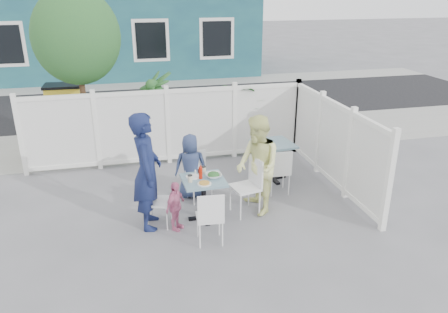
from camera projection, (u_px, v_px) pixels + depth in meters
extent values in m
plane|color=slate|center=(181.00, 215.00, 7.29)|extent=(80.00, 80.00, 0.00)
cube|color=gray|center=(159.00, 141.00, 10.73)|extent=(24.00, 2.60, 0.01)
cube|color=black|center=(147.00, 104.00, 14.07)|extent=(24.00, 5.00, 0.01)
cube|color=gray|center=(141.00, 84.00, 16.88)|extent=(24.00, 1.60, 0.01)
cube|color=#1A4657|center=(120.00, 0.00, 18.75)|extent=(11.00, 6.00, 6.00)
cube|color=black|center=(55.00, 43.00, 16.02)|extent=(1.20, 0.04, 1.40)
cube|color=black|center=(164.00, 40.00, 16.89)|extent=(1.20, 0.04, 1.40)
cube|color=white|center=(168.00, 126.00, 9.18)|extent=(5.80, 0.04, 1.40)
cube|color=white|center=(166.00, 92.00, 8.91)|extent=(5.86, 0.08, 0.08)
cube|color=white|center=(170.00, 160.00, 9.46)|extent=(5.86, 0.08, 0.12)
cube|color=white|center=(334.00, 143.00, 8.19)|extent=(0.04, 3.60, 1.40)
cube|color=white|center=(337.00, 105.00, 7.92)|extent=(0.08, 3.66, 0.08)
cube|color=white|center=(330.00, 180.00, 8.47)|extent=(0.08, 3.66, 0.12)
cylinder|color=#382316|center=(84.00, 103.00, 9.49)|extent=(0.12, 0.12, 2.40)
ellipsoid|color=#21522A|center=(76.00, 37.00, 8.97)|extent=(1.80, 1.62, 1.98)
cube|color=gold|center=(67.00, 117.00, 10.19)|extent=(0.78, 0.57, 1.43)
imported|color=#21522A|center=(155.00, 113.00, 9.74)|extent=(1.25, 1.25, 1.84)
imported|color=#21522A|center=(240.00, 115.00, 10.12)|extent=(1.88, 1.88, 1.58)
cube|color=slate|center=(203.00, 180.00, 6.96)|extent=(0.69, 0.69, 0.04)
cylinder|color=black|center=(204.00, 200.00, 7.08)|extent=(0.08, 0.08, 0.65)
cube|color=black|center=(204.00, 217.00, 7.20)|extent=(0.53, 0.09, 0.04)
cube|color=black|center=(204.00, 217.00, 7.20)|extent=(0.09, 0.53, 0.04)
cube|color=slate|center=(274.00, 144.00, 8.38)|extent=(0.80, 0.80, 0.04)
cylinder|color=black|center=(273.00, 162.00, 8.52)|extent=(0.08, 0.08, 0.70)
cube|color=black|center=(272.00, 178.00, 8.65)|extent=(0.57, 0.15, 0.04)
cube|color=black|center=(272.00, 178.00, 8.65)|extent=(0.15, 0.57, 0.04)
cube|color=white|center=(159.00, 201.00, 6.87)|extent=(0.47, 0.48, 0.04)
cube|color=white|center=(147.00, 188.00, 6.80)|extent=(0.14, 0.38, 0.41)
cylinder|color=white|center=(171.00, 208.00, 7.09)|extent=(0.02, 0.02, 0.41)
cylinder|color=white|center=(167.00, 219.00, 6.78)|extent=(0.02, 0.02, 0.41)
cylinder|color=white|center=(152.00, 208.00, 7.11)|extent=(0.02, 0.02, 0.41)
cylinder|color=white|center=(147.00, 218.00, 6.80)|extent=(0.02, 0.02, 0.41)
cube|color=white|center=(245.00, 188.00, 7.21)|extent=(0.50, 0.52, 0.04)
cube|color=white|center=(256.00, 171.00, 7.20)|extent=(0.12, 0.43, 0.47)
cylinder|color=white|center=(241.00, 207.00, 7.07)|extent=(0.03, 0.03, 0.47)
cylinder|color=white|center=(230.00, 198.00, 7.38)|extent=(0.03, 0.03, 0.47)
cylinder|color=white|center=(260.00, 203.00, 7.21)|extent=(0.03, 0.03, 0.47)
cylinder|color=white|center=(249.00, 194.00, 7.53)|extent=(0.03, 0.03, 0.47)
cube|color=white|center=(199.00, 178.00, 7.68)|extent=(0.46, 0.45, 0.04)
cube|color=white|center=(195.00, 162.00, 7.74)|extent=(0.39, 0.10, 0.42)
cylinder|color=white|center=(212.00, 191.00, 7.69)|extent=(0.02, 0.02, 0.42)
cylinder|color=white|center=(194.00, 194.00, 7.56)|extent=(0.02, 0.02, 0.42)
cylinder|color=white|center=(205.00, 184.00, 7.96)|extent=(0.02, 0.02, 0.42)
cylinder|color=white|center=(187.00, 187.00, 7.83)|extent=(0.02, 0.02, 0.42)
cube|color=white|center=(210.00, 217.00, 6.40)|extent=(0.41, 0.40, 0.04)
cube|color=white|center=(211.00, 209.00, 6.16)|extent=(0.39, 0.06, 0.41)
cylinder|color=white|center=(198.00, 225.00, 6.60)|extent=(0.02, 0.02, 0.41)
cylinder|color=white|center=(219.00, 223.00, 6.65)|extent=(0.02, 0.02, 0.41)
cylinder|color=white|center=(200.00, 236.00, 6.31)|extent=(0.02, 0.02, 0.41)
cylinder|color=white|center=(222.00, 234.00, 6.36)|extent=(0.02, 0.02, 0.41)
cube|color=white|center=(278.00, 171.00, 7.97)|extent=(0.40, 0.38, 0.04)
cube|color=white|center=(282.00, 163.00, 7.72)|extent=(0.39, 0.04, 0.42)
cylinder|color=white|center=(266.00, 179.00, 8.16)|extent=(0.02, 0.02, 0.42)
cylinder|color=white|center=(283.00, 178.00, 8.22)|extent=(0.02, 0.02, 0.42)
cylinder|color=white|center=(271.00, 186.00, 7.87)|extent=(0.02, 0.02, 0.42)
cylinder|color=white|center=(289.00, 185.00, 7.93)|extent=(0.02, 0.02, 0.42)
imported|color=#151D47|center=(147.00, 171.00, 6.67)|extent=(0.51, 0.72, 1.87)
imported|color=#E3EC49|center=(258.00, 166.00, 7.14)|extent=(0.71, 0.87, 1.67)
imported|color=navy|center=(191.00, 166.00, 7.76)|extent=(0.61, 0.44, 1.17)
imported|color=pink|center=(175.00, 206.00, 6.74)|extent=(0.46, 0.49, 0.81)
cylinder|color=white|center=(204.00, 184.00, 6.77)|extent=(0.22, 0.22, 0.01)
cylinder|color=white|center=(193.00, 177.00, 7.02)|extent=(0.23, 0.23, 0.02)
imported|color=white|center=(214.00, 176.00, 7.00)|extent=(0.26, 0.26, 0.06)
cylinder|color=beige|center=(190.00, 179.00, 6.83)|extent=(0.07, 0.07, 0.11)
cylinder|color=beige|center=(204.00, 170.00, 7.14)|extent=(0.08, 0.08, 0.11)
cylinder|color=#AE1908|center=(201.00, 173.00, 6.94)|extent=(0.06, 0.06, 0.19)
cylinder|color=white|center=(195.00, 172.00, 7.14)|extent=(0.03, 0.03, 0.07)
cylinder|color=black|center=(199.00, 171.00, 7.17)|extent=(0.03, 0.03, 0.07)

